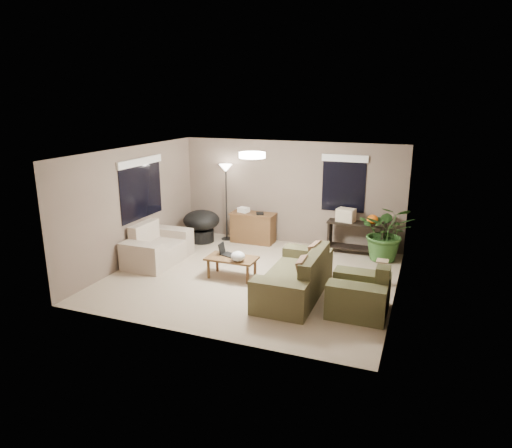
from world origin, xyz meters
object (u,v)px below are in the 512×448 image
at_px(console_table, 356,235).
at_px(coffee_table, 232,260).
at_px(loveseat, 157,249).
at_px(cat_scratching_post, 381,274).
at_px(papasan_chair, 202,223).
at_px(floor_lamp, 226,177).
at_px(desk, 253,228).
at_px(armchair, 360,295).
at_px(main_sofa, 297,279).
at_px(houseplant, 386,239).

bearing_deg(console_table, coffee_table, -131.40).
xyz_separation_m(loveseat, console_table, (3.97, 2.09, 0.14)).
height_order(coffee_table, cat_scratching_post, cat_scratching_post).
bearing_deg(papasan_chair, coffee_table, -48.87).
bearing_deg(floor_lamp, coffee_table, -63.22).
xyz_separation_m(desk, console_table, (2.51, 0.04, 0.06)).
bearing_deg(armchair, desk, 136.09).
height_order(loveseat, cat_scratching_post, loveseat).
height_order(main_sofa, floor_lamp, floor_lamp).
xyz_separation_m(loveseat, papasan_chair, (0.23, 1.66, 0.17)).
distance_m(desk, houseplant, 3.22).
bearing_deg(loveseat, desk, 54.67).
bearing_deg(console_table, floor_lamp, -179.44).
relative_size(desk, cat_scratching_post, 2.20).
xyz_separation_m(console_table, cat_scratching_post, (0.77, -1.67, -0.22)).
relative_size(loveseat, cat_scratching_post, 3.20).
bearing_deg(loveseat, main_sofa, -10.03).
bearing_deg(cat_scratching_post, loveseat, -174.93).
relative_size(armchair, cat_scratching_post, 2.00).
distance_m(desk, papasan_chair, 1.29).
relative_size(main_sofa, armchair, 2.20).
xyz_separation_m(main_sofa, loveseat, (-3.34, 0.59, 0.00)).
height_order(papasan_chair, cat_scratching_post, papasan_chair).
bearing_deg(papasan_chair, floor_lamp, 38.60).
relative_size(coffee_table, houseplant, 0.78).
distance_m(armchair, desk, 4.26).
relative_size(armchair, papasan_chair, 1.09).
height_order(armchair, papasan_chair, armchair).
bearing_deg(floor_lamp, armchair, -38.00).
bearing_deg(console_table, houseplant, -15.97).
bearing_deg(loveseat, console_table, 27.77).
bearing_deg(main_sofa, desk, 125.54).
relative_size(loveseat, armchair, 1.60).
xyz_separation_m(desk, cat_scratching_post, (3.28, -1.63, -0.16)).
bearing_deg(coffee_table, desk, 100.98).
xyz_separation_m(console_table, houseplant, (0.69, -0.20, 0.06)).
bearing_deg(cat_scratching_post, coffee_table, -166.62).
distance_m(main_sofa, console_table, 2.76).
relative_size(houseplant, cat_scratching_post, 2.55).
relative_size(desk, console_table, 0.85).
relative_size(coffee_table, papasan_chair, 1.09).
xyz_separation_m(main_sofa, desk, (-1.89, 2.64, 0.08)).
relative_size(desk, houseplant, 0.86).
distance_m(armchair, console_table, 3.04).
relative_size(armchair, coffee_table, 1.00).
xyz_separation_m(papasan_chair, floor_lamp, (0.50, 0.40, 1.13)).
xyz_separation_m(main_sofa, cat_scratching_post, (1.39, 1.01, -0.08)).
distance_m(loveseat, coffee_table, 1.92).
relative_size(loveseat, floor_lamp, 0.84).
relative_size(armchair, floor_lamp, 0.52).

